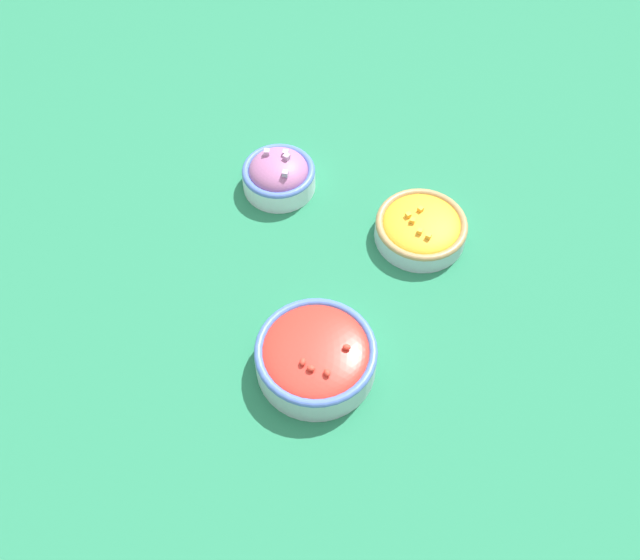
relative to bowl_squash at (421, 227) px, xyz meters
name	(u,v)px	position (x,y,z in m)	size (l,w,h in m)	color
ground_plane	(320,291)	(0.14, -0.13, -0.02)	(3.00, 3.00, 0.00)	#23704C
bowl_squash	(421,227)	(0.00, 0.00, 0.00)	(0.15, 0.15, 0.05)	#B2C1CC
bowl_red_onion	(279,174)	(-0.05, -0.25, 0.01)	(0.12, 0.12, 0.07)	silver
bowl_cherry_tomatoes	(316,356)	(0.27, -0.10, 0.01)	(0.17, 0.17, 0.07)	#B2C1CC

